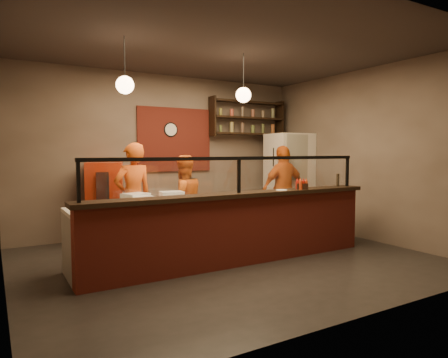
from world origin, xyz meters
TOP-DOWN VIEW (x-y plane):
  - floor at (0.00, 0.00)m, footprint 6.00×6.00m
  - ceiling at (0.00, 0.00)m, footprint 6.00×6.00m
  - wall_back at (0.00, 2.50)m, footprint 6.00×0.00m
  - wall_left at (-3.00, 0.00)m, footprint 0.00×5.00m
  - wall_right at (3.00, 0.00)m, footprint 0.00×5.00m
  - wall_front at (0.00, -2.50)m, footprint 6.00×0.00m
  - brick_patch at (0.20, 2.47)m, footprint 1.60×0.04m
  - service_counter at (0.00, -0.30)m, footprint 4.60×0.25m
  - counter_ledge at (0.00, -0.30)m, footprint 4.70×0.37m
  - worktop_cabinet at (0.00, 0.20)m, footprint 4.60×0.75m
  - worktop at (0.00, 0.20)m, footprint 4.60×0.75m
  - sneeze_guard at (0.00, -0.30)m, footprint 4.50×0.05m
  - wall_shelving at (1.90, 2.32)m, footprint 1.84×0.28m
  - wall_clock at (0.10, 2.46)m, footprint 0.30×0.04m
  - pendant_left at (-1.50, 0.20)m, footprint 0.24×0.24m
  - pendant_right at (0.40, 0.20)m, footprint 0.24×0.24m
  - cook_left at (-1.10, 1.20)m, footprint 0.71×0.52m
  - cook_mid at (-0.25, 1.09)m, footprint 0.80×0.63m
  - cook_right at (2.05, 1.21)m, footprint 1.04×0.44m
  - fridge at (2.60, 1.72)m, footprint 0.92×0.86m
  - red_cooler at (-1.32, 2.15)m, footprint 0.77×0.74m
  - pizza_dough at (-0.11, 0.22)m, footprint 0.52×0.52m
  - prep_tub_a at (-1.34, 0.30)m, footprint 0.42×0.38m
  - prep_tub_b at (-0.79, 0.32)m, footprint 0.36×0.31m
  - prep_tub_c at (-1.32, 0.06)m, footprint 0.31×0.25m
  - rolling_pin at (-1.77, 0.18)m, footprint 0.32×0.12m
  - condiment_caddy at (1.15, -0.34)m, footprint 0.21×0.19m
  - pepper_mill at (2.06, -0.23)m, footprint 0.06×0.06m
  - small_plate at (0.74, -0.36)m, footprint 0.22×0.22m

SIDE VIEW (x-z plane):
  - floor at x=0.00m, z-range 0.00..0.00m
  - worktop_cabinet at x=0.00m, z-range 0.00..0.85m
  - service_counter at x=0.00m, z-range 0.00..1.00m
  - red_cooler at x=-1.32m, z-range 0.00..1.46m
  - cook_mid at x=-0.25m, z-range 0.00..1.59m
  - worktop at x=0.00m, z-range 0.85..0.90m
  - cook_right at x=2.05m, z-range 0.00..1.78m
  - cook_left at x=-1.10m, z-range 0.00..1.80m
  - pizza_dough at x=-0.11m, z-range 0.90..0.91m
  - rolling_pin at x=-1.77m, z-range 0.90..0.95m
  - prep_tub_c at x=-1.32m, z-range 0.90..1.05m
  - prep_tub_b at x=-0.79m, z-range 0.90..1.07m
  - prep_tub_a at x=-1.34m, z-range 0.90..1.07m
  - fridge at x=2.60m, z-range 0.00..2.05m
  - counter_ledge at x=0.00m, z-range 1.00..1.06m
  - small_plate at x=0.74m, z-range 1.06..1.07m
  - condiment_caddy at x=1.15m, z-range 1.06..1.15m
  - pepper_mill at x=2.06m, z-range 1.06..1.27m
  - sneeze_guard at x=0.00m, z-range 1.11..1.63m
  - wall_back at x=0.00m, z-range -1.40..4.60m
  - wall_left at x=-3.00m, z-range -0.90..4.10m
  - wall_right at x=3.00m, z-range -0.90..4.10m
  - wall_front at x=0.00m, z-range -1.40..4.60m
  - brick_patch at x=0.20m, z-range 1.25..2.55m
  - wall_clock at x=0.10m, z-range 1.95..2.25m
  - wall_shelving at x=1.90m, z-range 1.98..2.83m
  - pendant_left at x=-1.50m, z-range 2.17..2.94m
  - pendant_right at x=0.40m, z-range 2.17..2.94m
  - ceiling at x=0.00m, z-range 3.20..3.20m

